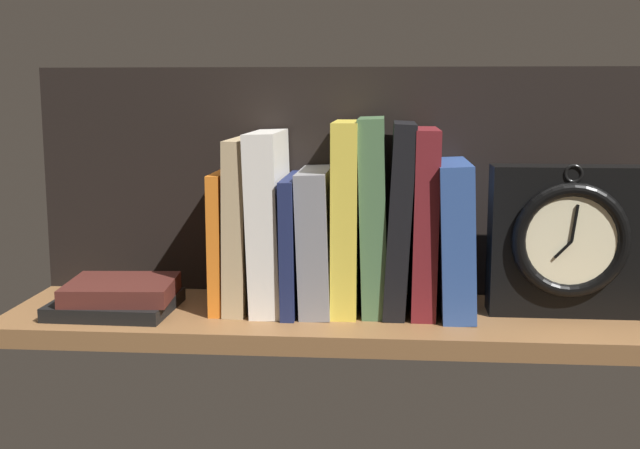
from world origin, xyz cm
name	(u,v)px	position (x,y,z in cm)	size (l,w,h in cm)	color
ground_plane	(339,320)	(0.00, 0.00, -1.25)	(87.89, 23.35, 2.50)	brown
back_panel	(344,182)	(0.00, 11.07, 16.13)	(87.89, 1.20, 32.26)	black
book_orange_pandolfini	(224,239)	(-15.77, 2.20, 9.18)	(1.69, 13.99, 18.36)	orange
book_tan_shortstories	(242,223)	(-13.22, 2.20, 11.36)	(2.81, 14.49, 22.73)	tan
book_white_catcher	(269,220)	(-9.51, 2.20, 11.83)	(4.01, 15.44, 23.66)	silver
book_navy_bierce	(293,242)	(-6.30, 2.20, 8.89)	(1.80, 16.55, 17.77)	#192147
book_gray_chess	(317,239)	(-3.12, 2.20, 9.33)	(3.96, 15.31, 18.66)	gray
book_yellow_seinlanguage	(346,216)	(0.82, 2.20, 12.52)	(3.33, 14.23, 25.03)	gold
book_green_romantic	(373,215)	(4.44, 2.20, 12.76)	(3.31, 13.23, 25.51)	#476B44
book_black_skeptic	(399,217)	(7.81, 2.20, 12.45)	(2.84, 14.21, 24.91)	black
book_maroon_dawkins	(424,220)	(11.09, 2.20, 12.07)	(3.12, 14.36, 24.15)	maroon
book_blue_modern	(454,237)	(15.04, 2.20, 9.93)	(4.19, 16.35, 19.85)	#2D4C8E
framed_clock	(566,241)	(29.37, 1.03, 9.86)	(19.47, 6.80, 19.94)	black
book_stack_side	(119,297)	(-29.20, -2.22, 1.94)	(16.03, 13.92, 4.12)	black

